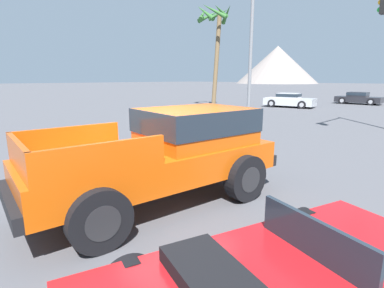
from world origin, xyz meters
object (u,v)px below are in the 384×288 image
red_convertible_car (276,287)px  street_lamp_post (252,29)px  palm_tree_tall (215,31)px  parked_car_silver (289,100)px  orange_pickup_truck (171,149)px  parked_car_dark (358,98)px

red_convertible_car → street_lamp_post: bearing=143.9°
street_lamp_post → palm_tree_tall: palm_tree_tall is taller
parked_car_silver → street_lamp_post: 15.42m
parked_car_silver → orange_pickup_truck: bearing=10.8°
red_convertible_car → parked_car_silver: 24.78m
red_convertible_car → parked_car_silver: (-11.20, 22.10, 0.22)m
red_convertible_car → orange_pickup_truck: bearing=174.1°
orange_pickup_truck → red_convertible_car: orange_pickup_truck is taller
red_convertible_car → parked_car_silver: size_ratio=1.02×
parked_car_silver → palm_tree_tall: 8.70m
parked_car_silver → palm_tree_tall: size_ratio=0.53×
palm_tree_tall → street_lamp_post: bearing=-43.0°
street_lamp_post → red_convertible_car: bearing=-53.9°
parked_car_dark → street_lamp_post: (2.04, -21.75, 3.80)m
orange_pickup_truck → palm_tree_tall: palm_tree_tall is taller
parked_car_dark → palm_tree_tall: (-7.68, -12.70, 5.64)m
parked_car_dark → street_lamp_post: size_ratio=0.56×
red_convertible_car → parked_car_silver: parked_car_silver is taller
parked_car_dark → palm_tree_tall: palm_tree_tall is taller
orange_pickup_truck → palm_tree_tall: 20.75m
red_convertible_car → parked_car_silver: bearing=134.6°
palm_tree_tall → parked_car_silver: bearing=48.0°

